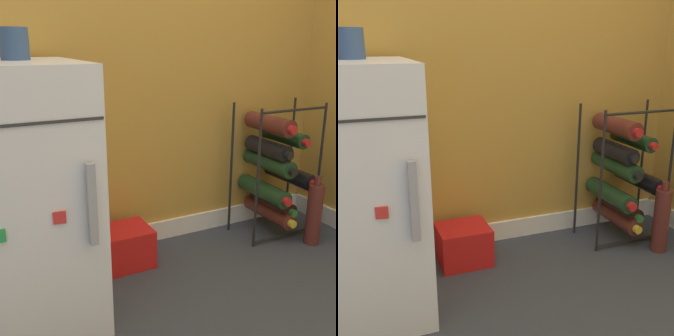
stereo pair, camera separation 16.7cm
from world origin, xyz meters
TOP-DOWN VIEW (x-y plane):
  - ground_plane at (0.00, 0.00)m, footprint 14.00×14.00m
  - mini_fridge at (-0.51, 0.31)m, footprint 0.50×0.56m
  - wine_rack at (0.69, 0.44)m, footprint 0.38×0.33m
  - soda_box at (-0.07, 0.46)m, footprint 0.21×0.19m
  - fridge_top_cup at (-0.44, 0.36)m, footprint 0.09×0.09m
  - loose_bottle_floor at (0.78, 0.25)m, footprint 0.07×0.07m

SIDE VIEW (x-z plane):
  - ground_plane at x=0.00m, z-range 0.00..0.00m
  - soda_box at x=-0.07m, z-range 0.00..0.16m
  - loose_bottle_floor at x=0.78m, z-range -0.02..0.31m
  - wine_rack at x=0.69m, z-range 0.00..0.64m
  - mini_fridge at x=-0.51m, z-range 0.00..0.85m
  - fridge_top_cup at x=-0.44m, z-range 0.85..0.95m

